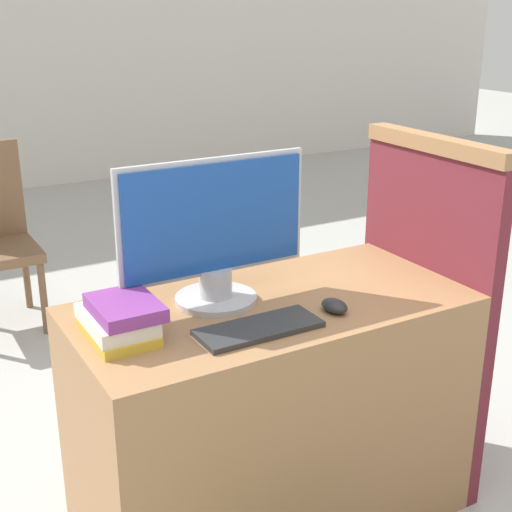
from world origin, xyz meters
TOP-DOWN VIEW (x-y plane):
  - desk at (0.00, 0.30)m, footprint 1.19×0.59m
  - carrel_divider at (0.62, 0.31)m, footprint 0.07×0.61m
  - monitor at (-0.14, 0.38)m, footprint 0.58×0.24m
  - keyboard at (-0.13, 0.15)m, footprint 0.34×0.14m
  - mouse at (0.12, 0.15)m, footprint 0.06×0.09m
  - book_stack at (-0.47, 0.30)m, footprint 0.18×0.26m

SIDE VIEW (x-z plane):
  - desk at x=0.00m, z-range 0.00..0.77m
  - carrel_divider at x=0.62m, z-range 0.01..1.21m
  - keyboard at x=-0.13m, z-range 0.77..0.78m
  - mouse at x=0.12m, z-range 0.77..0.80m
  - book_stack at x=-0.47m, z-range 0.77..0.87m
  - monitor at x=-0.14m, z-range 0.76..1.20m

